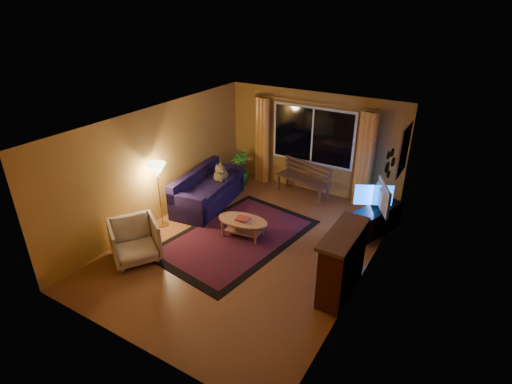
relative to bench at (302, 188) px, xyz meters
The scene contains 22 objects.
floor 2.56m from the bench, 89.70° to the right, with size 4.50×6.00×0.02m, color brown.
ceiling 3.43m from the bench, 89.70° to the right, with size 4.50×6.00×0.02m, color white.
wall_back 1.13m from the bench, 88.34° to the left, with size 4.50×0.02×2.50m, color #B58038.
wall_left 3.55m from the bench, 131.38° to the right, with size 0.02×6.00×2.50m, color #B58038.
wall_right 3.57m from the bench, 48.28° to the right, with size 0.02×6.00×2.50m, color #B58038.
window 1.30m from the bench, 88.06° to the left, with size 2.00×0.02×1.30m, color black.
curtain_rod 2.07m from the bench, 87.81° to the left, with size 0.03×0.03×3.20m, color #BF8C3F.
curtain_left 1.65m from the bench, 166.14° to the left, with size 0.36×0.36×2.24m, color #F0933C.
curtain_right 1.67m from the bench, 13.60° to the left, with size 0.36×0.36×2.24m, color #F0933C.
bench is the anchor object (origin of this frame).
potted_plant 1.73m from the bench, behind, with size 0.49×0.49×0.87m, color #235B1E.
sofa 2.33m from the bench, 137.64° to the right, with size 0.88×2.05×0.83m, color #170E33.
dog 2.04m from the bench, 146.53° to the right, with size 0.32×0.44×0.48m, color olive, non-canonical shape.
armchair 4.31m from the bench, 111.27° to the right, with size 0.83×0.78×0.85m, color beige.
floor_lamp 3.51m from the bench, 124.92° to the right, with size 0.24×0.24×1.43m, color #BF8C3F.
rug 2.47m from the bench, 97.98° to the right, with size 2.07×3.26×0.02m, color maroon.
coffee_table 2.34m from the bench, 96.27° to the right, with size 1.07×1.07×0.39m, color #B87B56.
tv_console 2.15m from the bench, 20.62° to the right, with size 0.44×1.32×0.55m, color black.
television 2.24m from the bench, 20.62° to the right, with size 0.97×0.13×0.56m, color black.
fireplace 3.62m from the bench, 55.03° to the right, with size 0.40×1.20×1.10m, color maroon.
mirror_cluster 3.00m from the bench, 29.35° to the right, with size 0.06×0.60×0.56m, color black, non-canonical shape.
painting 2.66m from the bench, ahead, with size 0.04×0.76×0.96m, color #DD4B10.
Camera 1 is at (3.57, -5.67, 4.45)m, focal length 28.00 mm.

